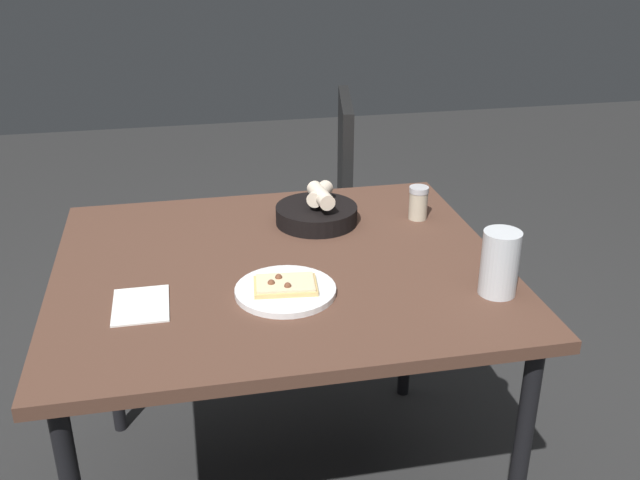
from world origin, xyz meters
The scene contains 7 objects.
dining_table centered at (0.00, 0.00, 0.69)m, with size 0.93×1.07×0.75m.
pizza_plate centered at (0.16, -0.01, 0.76)m, with size 0.23×0.23×0.04m.
bread_basket centered at (-0.22, 0.14, 0.79)m, with size 0.22×0.22×0.11m.
beer_glass centered at (0.25, 0.45, 0.82)m, with size 0.08×0.08×0.15m.
pepper_shaker centered at (-0.20, 0.42, 0.79)m, with size 0.05×0.05×0.09m.
napkin centered at (0.15, -0.33, 0.76)m, with size 0.16×0.12×0.00m.
chair_near centered at (-0.86, 0.25, 0.53)m, with size 0.51×0.51×0.94m.
Camera 1 is at (1.56, -0.22, 1.54)m, focal length 40.55 mm.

